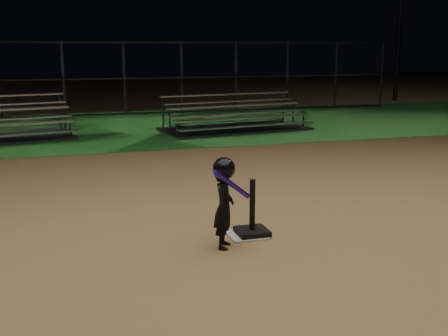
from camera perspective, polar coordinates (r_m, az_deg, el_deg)
The scene contains 7 objects.
ground at distance 6.83m, azimuth 2.40°, elevation -7.07°, with size 80.00×80.00×0.00m, color #9C7747.
grass_strip at distance 16.39m, azimuth -8.99°, elevation 4.29°, with size 60.00×8.00×0.01m, color #1C591F.
home_plate at distance 6.83m, azimuth 2.40°, elevation -6.97°, with size 0.45×0.45×0.02m, color beige.
batting_tee at distance 6.80m, azimuth 2.94°, elevation -5.87°, with size 0.38×0.38×0.69m.
child_batter at distance 6.28m, azimuth 0.02°, elevation -3.37°, with size 0.52×0.52×1.07m.
bleacher_right at distance 15.48m, azimuth 1.18°, elevation 4.71°, with size 4.28×2.56×0.99m.
backstop_fence at distance 19.23m, azimuth -10.32°, elevation 9.15°, with size 20.08×0.08×2.50m.
Camera 1 is at (-2.10, -6.09, 2.28)m, focal length 43.96 mm.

